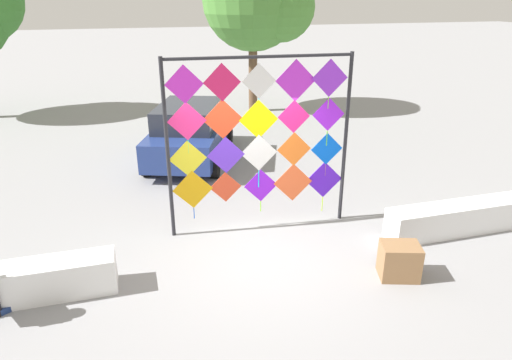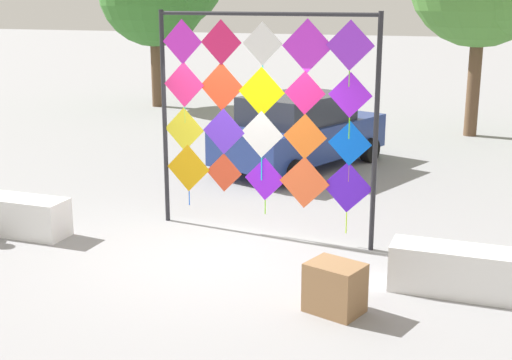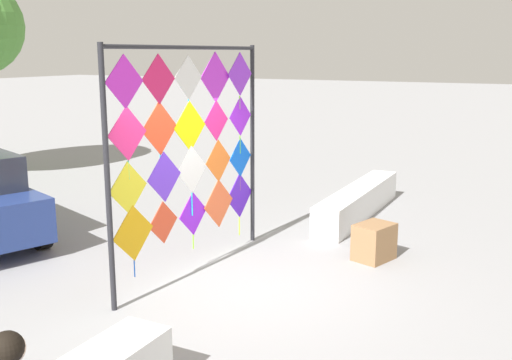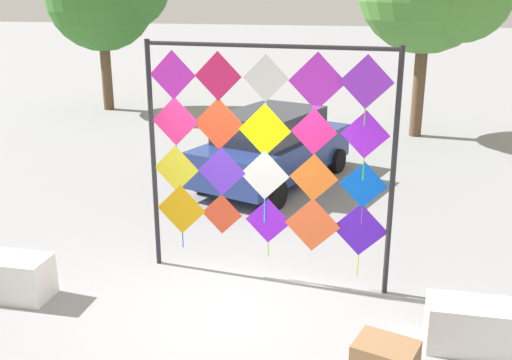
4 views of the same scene
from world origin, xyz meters
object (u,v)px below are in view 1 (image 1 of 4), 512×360
Objects in this scene: kite_display_rack at (260,132)px; tree_far_right at (258,2)px; cardboard_box_large at (399,261)px; parked_car at (190,131)px.

tree_far_right reaches higher than kite_display_rack.
tree_far_right is (0.99, 11.45, 3.66)m from cardboard_box_large.
kite_display_rack reaches higher than cardboard_box_large.
kite_display_rack reaches higher than parked_car.
cardboard_box_large is 0.10× the size of tree_far_right.
kite_display_rack is 5.63× the size of cardboard_box_large.
parked_car reaches higher than cardboard_box_large.
kite_display_rack is 3.23m from cardboard_box_large.
kite_display_rack is 0.58× the size of tree_far_right.
tree_far_right is at bearing 74.00° from kite_display_rack.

